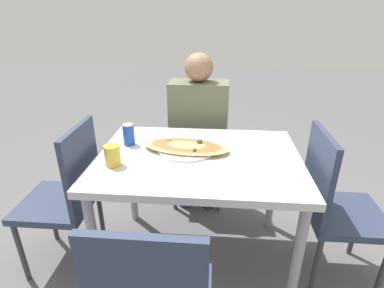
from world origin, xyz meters
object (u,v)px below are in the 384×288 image
object	(u,v)px
chair_side_right	(334,203)
drink_glass	(113,155)
soda_can	(129,135)
dining_table	(198,168)
chair_far_seated	(199,139)
chair_side_left	(68,193)
pizza_main	(186,147)
person_seated	(198,121)

from	to	relation	value
chair_side_right	drink_glass	distance (m)	1.20
soda_can	drink_glass	size ratio (longest dim) A/B	1.15
dining_table	chair_far_seated	bearing A→B (deg)	93.15
chair_side_left	pizza_main	world-z (taller)	chair_side_left
chair_side_left	drink_glass	world-z (taller)	chair_side_left
chair_side_right	pizza_main	distance (m)	0.86
dining_table	chair_side_left	distance (m)	0.76
chair_side_right	soda_can	bearing A→B (deg)	-98.83
dining_table	chair_side_left	size ratio (longest dim) A/B	1.22
dining_table	soda_can	world-z (taller)	soda_can
chair_side_left	soda_can	world-z (taller)	chair_side_left
chair_far_seated	chair_side_right	distance (m)	1.12
soda_can	person_seated	bearing A→B (deg)	53.34
pizza_main	soda_can	bearing A→B (deg)	171.69
person_seated	pizza_main	bearing A→B (deg)	86.58
dining_table	chair_side_left	bearing A→B (deg)	-173.23
person_seated	soda_can	world-z (taller)	person_seated
dining_table	person_seated	distance (m)	0.62
chair_far_seated	soda_can	distance (m)	0.78
chair_far_seated	pizza_main	distance (m)	0.71
person_seated	drink_glass	bearing A→B (deg)	63.10
chair_side_left	pizza_main	size ratio (longest dim) A/B	1.76
person_seated	pizza_main	distance (m)	0.56
chair_far_seated	dining_table	bearing A→B (deg)	93.15
chair_side_left	chair_side_right	bearing A→B (deg)	-89.01
chair_side_right	soda_can	distance (m)	1.20
chair_side_left	chair_side_right	world-z (taller)	same
soda_can	chair_far_seated	bearing A→B (deg)	58.79
soda_can	drink_glass	distance (m)	0.26
dining_table	soda_can	bearing A→B (deg)	164.26
chair_far_seated	soda_can	bearing A→B (deg)	58.79
pizza_main	drink_glass	distance (m)	0.41
drink_glass	dining_table	bearing A→B (deg)	18.35
chair_far_seated	pizza_main	world-z (taller)	chair_far_seated
chair_side_right	drink_glass	xyz separation A→B (m)	(-1.17, -0.08, 0.28)
person_seated	drink_glass	distance (m)	0.86
drink_glass	chair_far_seated	bearing A→B (deg)	66.22
chair_side_right	soda_can	world-z (taller)	chair_side_right
chair_far_seated	person_seated	size ratio (longest dim) A/B	0.76
dining_table	drink_glass	world-z (taller)	drink_glass
chair_side_right	dining_table	bearing A→B (deg)	-94.82
chair_side_right	chair_far_seated	bearing A→B (deg)	-135.67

